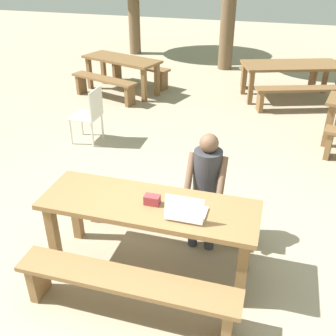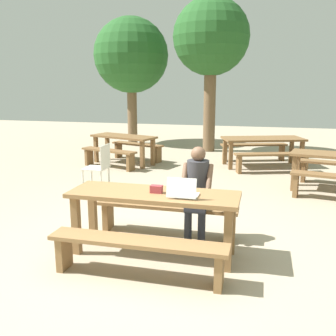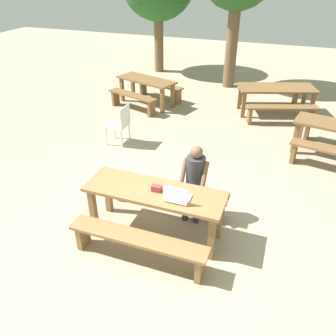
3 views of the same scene
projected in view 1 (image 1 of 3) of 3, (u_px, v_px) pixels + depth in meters
The scene contains 14 objects.
ground_plane at pixel (151, 266), 3.99m from camera, with size 30.00×30.00×0.00m, color tan.
picnic_table_front at pixel (149, 214), 3.67m from camera, with size 2.03×0.66×0.78m.
bench_near at pixel (127, 287), 3.31m from camera, with size 1.94×0.30×0.44m.
bench_far at pixel (167, 205), 4.35m from camera, with size 1.94×0.30×0.44m.
laptop at pixel (186, 211), 3.40m from camera, with size 0.34×0.28×0.24m.
small_pouch at pixel (152, 200), 3.57m from camera, with size 0.14×0.09×0.09m.
person_seated at pixel (206, 183), 4.02m from camera, with size 0.40×0.40×1.25m.
plastic_chair at pixel (90, 114), 6.29m from camera, with size 0.44×0.44×0.90m.
picnic_table_rear at pixel (122, 64), 8.42m from camera, with size 1.84×1.16×0.74m.
bench_rear_south at pixel (104, 84), 8.13m from camera, with size 1.57×0.77×0.46m.
bench_rear_north at pixel (139, 70), 8.98m from camera, with size 1.57×0.77×0.46m.
picnic_table_distant at pixel (292, 69), 8.05m from camera, with size 2.15×1.43×0.73m.
bench_distant_south at pixel (302, 93), 7.57m from camera, with size 1.79×0.86×0.46m.
bench_distant_north at pixel (279, 72), 8.81m from camera, with size 1.79×0.86×0.46m.
Camera 1 is at (0.99, -2.81, 2.84)m, focal length 42.03 mm.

